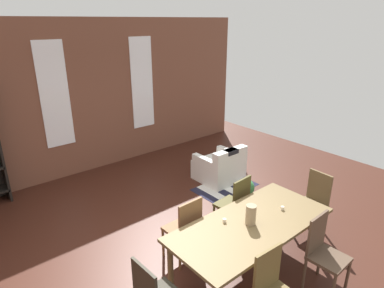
{
  "coord_description": "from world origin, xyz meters",
  "views": [
    {
      "loc": [
        -2.01,
        -2.91,
        3.07
      ],
      "look_at": [
        1.54,
        1.28,
        1.0
      ],
      "focal_mm": 30.9,
      "sensor_mm": 36.0,
      "label": 1
    }
  ],
  "objects_px": {
    "vase_on_table": "(251,215)",
    "dining_table": "(251,228)",
    "dining_chair_near_right": "(324,251)",
    "dining_chair_far_left": "(185,228)",
    "armchair_white": "(220,167)",
    "potted_plant_by_shelf": "(246,190)",
    "dining_chair_far_right": "(235,203)",
    "dining_chair_head_right": "(313,201)"
  },
  "relations": [
    {
      "from": "dining_chair_far_left",
      "to": "dining_table",
      "type": "bearing_deg",
      "value": -56.15
    },
    {
      "from": "armchair_white",
      "to": "dining_chair_far_right",
      "type": "bearing_deg",
      "value": -127.73
    },
    {
      "from": "vase_on_table",
      "to": "dining_chair_far_left",
      "type": "xyz_separation_m",
      "value": [
        -0.45,
        0.71,
        -0.36
      ]
    },
    {
      "from": "vase_on_table",
      "to": "armchair_white",
      "type": "distance_m",
      "value": 2.72
    },
    {
      "from": "dining_chair_head_right",
      "to": "dining_chair_near_right",
      "type": "bearing_deg",
      "value": -143.64
    },
    {
      "from": "dining_chair_far_left",
      "to": "vase_on_table",
      "type": "bearing_deg",
      "value": -57.86
    },
    {
      "from": "dining_chair_head_right",
      "to": "dining_chair_far_right",
      "type": "xyz_separation_m",
      "value": [
        -0.95,
        0.72,
        0.0
      ]
    },
    {
      "from": "dining_table",
      "to": "dining_chair_far_left",
      "type": "height_order",
      "value": "dining_chair_far_left"
    },
    {
      "from": "armchair_white",
      "to": "potted_plant_by_shelf",
      "type": "distance_m",
      "value": 0.96
    },
    {
      "from": "dining_chair_near_right",
      "to": "dining_chair_far_right",
      "type": "distance_m",
      "value": 1.42
    },
    {
      "from": "vase_on_table",
      "to": "dining_chair_far_right",
      "type": "distance_m",
      "value": 0.95
    },
    {
      "from": "dining_chair_near_right",
      "to": "armchair_white",
      "type": "bearing_deg",
      "value": 68.87
    },
    {
      "from": "dining_table",
      "to": "vase_on_table",
      "type": "bearing_deg",
      "value": 180.0
    },
    {
      "from": "dining_chair_near_right",
      "to": "armchair_white",
      "type": "height_order",
      "value": "dining_chair_near_right"
    },
    {
      "from": "dining_table",
      "to": "potted_plant_by_shelf",
      "type": "xyz_separation_m",
      "value": [
        1.3,
        1.2,
        -0.43
      ]
    },
    {
      "from": "dining_chair_far_left",
      "to": "dining_chair_far_right",
      "type": "relative_size",
      "value": 1.0
    },
    {
      "from": "dining_table",
      "to": "dining_chair_far_right",
      "type": "height_order",
      "value": "dining_chair_far_right"
    },
    {
      "from": "dining_chair_far_right",
      "to": "potted_plant_by_shelf",
      "type": "xyz_separation_m",
      "value": [
        0.81,
        0.48,
        -0.27
      ]
    },
    {
      "from": "dining_chair_near_right",
      "to": "potted_plant_by_shelf",
      "type": "distance_m",
      "value": 2.09
    },
    {
      "from": "vase_on_table",
      "to": "dining_chair_far_right",
      "type": "bearing_deg",
      "value": 54.15
    },
    {
      "from": "dining_table",
      "to": "dining_chair_head_right",
      "type": "height_order",
      "value": "dining_chair_head_right"
    },
    {
      "from": "armchair_white",
      "to": "dining_table",
      "type": "bearing_deg",
      "value": -126.58
    },
    {
      "from": "vase_on_table",
      "to": "dining_chair_far_left",
      "type": "bearing_deg",
      "value": 122.14
    },
    {
      "from": "potted_plant_by_shelf",
      "to": "dining_chair_near_right",
      "type": "bearing_deg",
      "value": -113.31
    },
    {
      "from": "dining_chair_far_right",
      "to": "dining_chair_far_left",
      "type": "bearing_deg",
      "value": -179.99
    },
    {
      "from": "dining_table",
      "to": "potted_plant_by_shelf",
      "type": "relative_size",
      "value": 4.76
    },
    {
      "from": "dining_chair_near_right",
      "to": "dining_chair_far_left",
      "type": "relative_size",
      "value": 1.0
    },
    {
      "from": "dining_chair_head_right",
      "to": "dining_chair_far_left",
      "type": "bearing_deg",
      "value": 159.49
    },
    {
      "from": "dining_table",
      "to": "vase_on_table",
      "type": "distance_m",
      "value": 0.2
    },
    {
      "from": "dining_chair_near_right",
      "to": "dining_chair_far_left",
      "type": "bearing_deg",
      "value": 123.85
    },
    {
      "from": "dining_table",
      "to": "dining_chair_near_right",
      "type": "height_order",
      "value": "dining_chair_near_right"
    },
    {
      "from": "armchair_white",
      "to": "dining_chair_near_right",
      "type": "bearing_deg",
      "value": -111.13
    },
    {
      "from": "dining_table",
      "to": "dining_chair_head_right",
      "type": "bearing_deg",
      "value": -0.19
    },
    {
      "from": "armchair_white",
      "to": "potted_plant_by_shelf",
      "type": "relative_size",
      "value": 1.82
    },
    {
      "from": "vase_on_table",
      "to": "dining_table",
      "type": "bearing_deg",
      "value": -0.0
    },
    {
      "from": "potted_plant_by_shelf",
      "to": "armchair_white",
      "type": "bearing_deg",
      "value": 73.6
    },
    {
      "from": "dining_table",
      "to": "vase_on_table",
      "type": "relative_size",
      "value": 8.41
    },
    {
      "from": "dining_chair_head_right",
      "to": "dining_chair_far_right",
      "type": "bearing_deg",
      "value": 143.06
    },
    {
      "from": "dining_table",
      "to": "dining_chair_near_right",
      "type": "xyz_separation_m",
      "value": [
        0.48,
        -0.71,
        -0.16
      ]
    },
    {
      "from": "dining_chair_far_left",
      "to": "potted_plant_by_shelf",
      "type": "height_order",
      "value": "dining_chair_far_left"
    },
    {
      "from": "vase_on_table",
      "to": "dining_chair_near_right",
      "type": "height_order",
      "value": "vase_on_table"
    },
    {
      "from": "armchair_white",
      "to": "potted_plant_by_shelf",
      "type": "height_order",
      "value": "armchair_white"
    }
  ]
}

